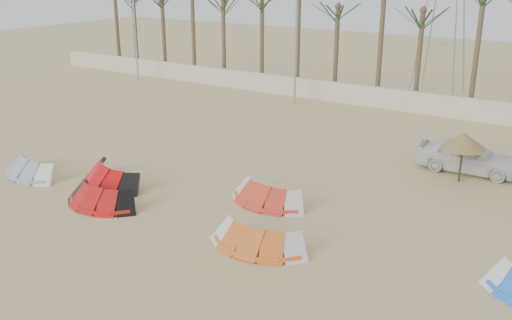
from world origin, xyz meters
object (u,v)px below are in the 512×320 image
Objects in this scene: kite_grey at (36,165)px; kite_red_left at (117,173)px; kite_red_right at (271,192)px; parasol_left at (464,141)px; car at (468,156)px; kite_red_mid at (106,194)px; kite_orange at (262,234)px.

kite_grey is 3.91m from kite_red_left.
kite_grey is at bearing -163.99° from kite_red_right.
kite_red_left is 14.59m from parasol_left.
kite_red_left is 0.86× the size of car.
kite_red_mid is at bearing -145.09° from kite_red_right.
kite_red_left is at bearing -146.94° from parasol_left.
kite_red_left is 8.39m from kite_orange.
parasol_left is (12.17, 7.92, 1.40)m from kite_red_left.
kite_red_right and kite_orange have the same top height.
car reaches higher than kite_grey.
kite_red_left and kite_red_mid have the same top height.
kite_red_mid is 1.48× the size of parasol_left.
kite_red_mid is (1.38, -1.89, -0.00)m from kite_red_left.
kite_red_left and kite_red_right have the same top height.
kite_red_mid is 6.33m from kite_red_right.
kite_grey is at bearing -161.79° from kite_red_left.
car reaches higher than kite_red_mid.
parasol_left is (5.60, 6.19, 1.40)m from kite_red_right.
kite_orange is at bearing -1.49° from kite_grey.
kite_red_right is 0.98× the size of kite_orange.
parasol_left reaches higher than kite_red_mid.
kite_red_right is (5.19, 3.62, 0.00)m from kite_red_mid.
kite_orange is at bearing 3.00° from kite_red_mid.
parasol_left reaches higher than kite_orange.
car reaches higher than kite_red_right.
kite_red_mid is at bearing -53.90° from kite_red_left.
kite_grey is 1.04× the size of kite_red_right.
kite_red_mid is 0.97× the size of kite_red_right.
kite_grey is 5.14m from kite_red_mid.
parasol_left is (3.93, 9.45, 1.40)m from kite_orange.
parasol_left is at bearing 29.92° from kite_grey.
kite_red_right is at bearing -132.14° from parasol_left.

